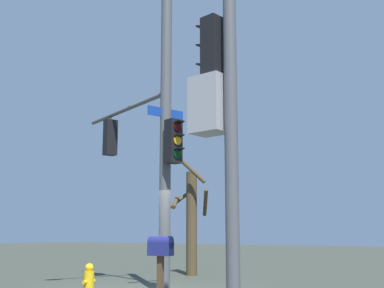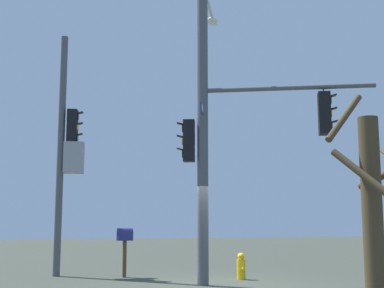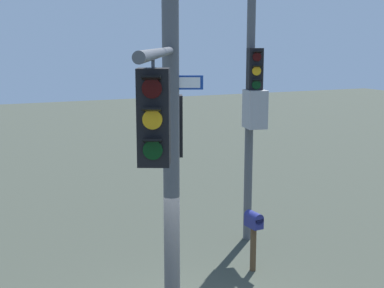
{
  "view_description": "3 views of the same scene",
  "coord_description": "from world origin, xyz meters",
  "views": [
    {
      "loc": [
        -10.23,
        -6.83,
        1.51
      ],
      "look_at": [
        0.64,
        -1.0,
        3.7
      ],
      "focal_mm": 45.61,
      "sensor_mm": 36.0,
      "label": 1
    },
    {
      "loc": [
        13.25,
        -4.94,
        1.57
      ],
      "look_at": [
        0.15,
        -0.71,
        3.61
      ],
      "focal_mm": 49.71,
      "sensor_mm": 36.0,
      "label": 2
    },
    {
      "loc": [
        3.68,
        8.0,
        5.16
      ],
      "look_at": [
        -0.07,
        -0.24,
        3.45
      ],
      "focal_mm": 50.13,
      "sensor_mm": 36.0,
      "label": 3
    }
  ],
  "objects": [
    {
      "name": "main_signal_pole_assembly",
      "position": [
        0.3,
        0.02,
        4.55
      ],
      "size": [
        4.86,
        4.69,
        8.67
      ],
      "rotation": [
        0.0,
        0.0,
        1.12
      ],
      "color": "#4C4F54",
      "rests_on": "ground"
    },
    {
      "name": "secondary_pole_assembly",
      "position": [
        -3.27,
        -3.62,
        3.77
      ],
      "size": [
        0.58,
        0.84,
        7.38
      ],
      "rotation": [
        0.0,
        0.0,
        1.38
      ],
      "color": "#4C4F54",
      "rests_on": "ground"
    },
    {
      "name": "mailbox",
      "position": [
        -2.38,
        -1.96,
        1.11
      ],
      "size": [
        0.27,
        0.46,
        1.41
      ],
      "rotation": [
        0.0,
        0.0,
        3.22
      ],
      "color": "#4C3823",
      "rests_on": "ground"
    }
  ]
}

